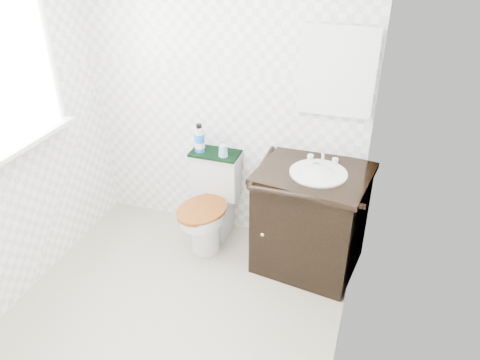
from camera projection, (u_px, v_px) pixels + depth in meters
The scene contains 12 objects.
floor at pixel (167, 323), 3.13m from camera, with size 2.40×2.40×0.00m, color #B5AF91.
wall_back at pixel (225, 93), 3.51m from camera, with size 2.40×2.40×0.00m, color white.
wall_right at pixel (357, 199), 2.23m from camera, with size 2.40×2.40×0.00m, color white.
window at pixel (6, 70), 2.84m from camera, with size 0.02×0.70×0.90m, color white.
mirror at pixel (337, 72), 3.15m from camera, with size 0.50×0.02×0.60m, color silver.
toilet at pixel (211, 205), 3.78m from camera, with size 0.43×0.64×0.73m.
vanity at pixel (311, 217), 3.45m from camera, with size 0.85×0.75×0.92m.
trash_bin at pixel (269, 237), 3.69m from camera, with size 0.23×0.19×0.30m.
towel at pixel (215, 153), 3.67m from camera, with size 0.39×0.22×0.02m, color black.
mouthwash_bottle at pixel (199, 139), 3.63m from camera, with size 0.08×0.08×0.23m.
cup at pixel (223, 150), 3.58m from camera, with size 0.07×0.07×0.09m, color #7CB2CB.
soap_bar at pixel (317, 164), 3.32m from camera, with size 0.07×0.05×0.02m, color #16686C.
Camera 1 is at (1.16, -1.96, 2.40)m, focal length 35.00 mm.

